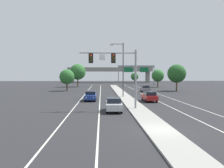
% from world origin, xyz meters
% --- Properties ---
extents(ground_plane, '(260.00, 260.00, 0.00)m').
position_xyz_m(ground_plane, '(0.00, 0.00, 0.00)').
color(ground_plane, '#28282B').
extents(median_island, '(2.40, 110.00, 0.15)m').
position_xyz_m(median_island, '(0.00, 18.00, 0.07)').
color(median_island, '#9E9B93').
rests_on(median_island, ground).
extents(lane_stripe_oncoming_center, '(0.14, 100.00, 0.01)m').
position_xyz_m(lane_stripe_oncoming_center, '(-4.70, 25.00, 0.00)').
color(lane_stripe_oncoming_center, silver).
rests_on(lane_stripe_oncoming_center, ground).
extents(lane_stripe_receding_center, '(0.14, 100.00, 0.01)m').
position_xyz_m(lane_stripe_receding_center, '(4.70, 25.00, 0.00)').
color(lane_stripe_receding_center, silver).
rests_on(lane_stripe_receding_center, ground).
extents(edge_stripe_left, '(0.14, 100.00, 0.01)m').
position_xyz_m(edge_stripe_left, '(-8.00, 25.00, 0.00)').
color(edge_stripe_left, silver).
rests_on(edge_stripe_left, ground).
extents(edge_stripe_right, '(0.14, 100.00, 0.01)m').
position_xyz_m(edge_stripe_right, '(8.00, 25.00, 0.00)').
color(edge_stripe_right, silver).
rests_on(edge_stripe_right, ground).
extents(overhead_signal_mast, '(6.97, 0.44, 7.20)m').
position_xyz_m(overhead_signal_mast, '(-2.45, 11.13, 5.32)').
color(overhead_signal_mast, gray).
rests_on(overhead_signal_mast, median_island).
extents(street_lamp_median, '(2.58, 0.28, 10.00)m').
position_xyz_m(street_lamp_median, '(-0.60, 26.42, 5.79)').
color(street_lamp_median, '#4C4C51').
rests_on(street_lamp_median, median_island).
extents(car_oncoming_silver, '(1.90, 4.50, 1.58)m').
position_xyz_m(car_oncoming_silver, '(-3.00, 9.79, 0.82)').
color(car_oncoming_silver, '#B7B7BC').
rests_on(car_oncoming_silver, ground).
extents(car_oncoming_blue, '(1.84, 4.48, 1.58)m').
position_xyz_m(car_oncoming_blue, '(-6.23, 21.02, 0.82)').
color(car_oncoming_blue, navy).
rests_on(car_oncoming_blue, ground).
extents(car_receding_red, '(1.88, 4.49, 1.58)m').
position_xyz_m(car_receding_red, '(3.20, 19.41, 0.82)').
color(car_receding_red, maroon).
rests_on(car_receding_red, ground).
extents(car_receding_grey, '(1.87, 4.49, 1.58)m').
position_xyz_m(car_receding_grey, '(6.24, 39.31, 0.82)').
color(car_receding_grey, slate).
rests_on(car_receding_grey, ground).
extents(highway_sign_gantry, '(13.28, 0.42, 7.50)m').
position_xyz_m(highway_sign_gantry, '(8.20, 67.42, 6.16)').
color(highway_sign_gantry, gray).
rests_on(highway_sign_gantry, ground).
extents(overpass_bridge, '(42.40, 6.40, 7.65)m').
position_xyz_m(overpass_bridge, '(0.00, 102.22, 5.78)').
color(overpass_bridge, gray).
rests_on(overpass_bridge, ground).
extents(tree_far_left_c, '(3.58, 3.58, 5.18)m').
position_xyz_m(tree_far_left_c, '(-15.95, 61.69, 3.38)').
color(tree_far_left_c, '#4C3823').
rests_on(tree_far_left_c, ground).
extents(tree_far_left_a, '(3.86, 3.86, 5.58)m').
position_xyz_m(tree_far_left_a, '(-13.35, 43.78, 3.64)').
color(tree_far_left_a, '#4C3823').
rests_on(tree_far_left_a, ground).
extents(tree_far_right_a, '(3.42, 3.42, 4.95)m').
position_xyz_m(tree_far_right_a, '(10.28, 86.46, 3.23)').
color(tree_far_right_a, '#4C3823').
rests_on(tree_far_right_a, ground).
extents(tree_far_right_c, '(4.05, 4.05, 5.85)m').
position_xyz_m(tree_far_right_c, '(14.06, 59.07, 3.82)').
color(tree_far_right_c, '#4C3823').
rests_on(tree_far_right_c, ground).
extents(tree_far_left_b, '(5.37, 5.37, 7.77)m').
position_xyz_m(tree_far_left_b, '(-12.49, 63.20, 5.08)').
color(tree_far_left_b, '#4C3823').
rests_on(tree_far_left_b, ground).
extents(tree_far_right_b, '(4.74, 4.74, 6.86)m').
position_xyz_m(tree_far_right_b, '(14.92, 42.26, 4.48)').
color(tree_far_right_b, '#4C3823').
rests_on(tree_far_right_b, ground).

